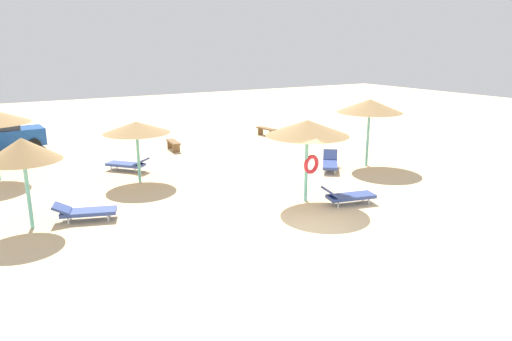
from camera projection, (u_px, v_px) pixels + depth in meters
ground_plane at (306, 231)px, 14.19m from camera, size 80.00×80.00×0.00m
parasol_0 at (136, 128)px, 18.68m from camera, size 2.65×2.65×2.49m
parasol_1 at (22, 150)px, 13.79m from camera, size 2.20×2.20×2.82m
parasol_2 at (370, 106)px, 21.13m from camera, size 2.96×2.96×3.07m
parasol_4 at (307, 129)px, 16.26m from camera, size 2.92×2.92×2.94m
lounger_0 at (128, 164)px, 20.84m from camera, size 1.75×1.86×0.62m
lounger_1 at (84, 211)px, 14.95m from camera, size 2.02×1.22×0.62m
lounger_2 at (330, 163)px, 21.04m from camera, size 1.68×1.86×0.76m
lounger_4 at (347, 196)px, 16.46m from camera, size 1.99×1.05×0.69m
bench_0 at (173, 144)px, 24.89m from camera, size 0.54×1.53×0.49m
bench_1 at (17, 156)px, 22.20m from camera, size 0.40×1.50×0.49m
bench_2 at (266, 130)px, 28.81m from camera, size 0.64×1.54×0.49m
parked_car at (1, 135)px, 24.63m from camera, size 4.12×2.22×1.72m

